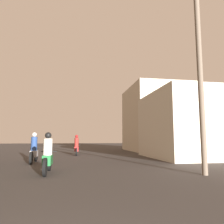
{
  "coord_description": "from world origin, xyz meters",
  "views": [
    {
      "loc": [
        0.51,
        -0.9,
        1.28
      ],
      "look_at": [
        3.55,
        16.84,
        3.48
      ],
      "focal_mm": 35.0,
      "sensor_mm": 36.0,
      "label": 1
    }
  ],
  "objects_px": {
    "motorcycle_silver": "(34,151)",
    "building_right_far": "(157,119)",
    "motorcycle_green": "(48,157)",
    "building_right_near": "(184,125)",
    "motorcycle_red": "(76,147)",
    "utility_pole_near": "(199,55)"
  },
  "relations": [
    {
      "from": "motorcycle_silver",
      "to": "utility_pole_near",
      "type": "bearing_deg",
      "value": -46.92
    },
    {
      "from": "motorcycle_green",
      "to": "building_right_far",
      "type": "xyz_separation_m",
      "value": [
        9.64,
        13.64,
        2.75
      ]
    },
    {
      "from": "motorcycle_green",
      "to": "utility_pole_near",
      "type": "xyz_separation_m",
      "value": [
        5.53,
        -1.33,
        3.79
      ]
    },
    {
      "from": "building_right_near",
      "to": "utility_pole_near",
      "type": "relative_size",
      "value": 0.76
    },
    {
      "from": "motorcycle_silver",
      "to": "building_right_far",
      "type": "distance_m",
      "value": 14.88
    },
    {
      "from": "building_right_near",
      "to": "building_right_far",
      "type": "xyz_separation_m",
      "value": [
        1.29,
        8.35,
        1.17
      ]
    },
    {
      "from": "motorcycle_red",
      "to": "building_right_near",
      "type": "bearing_deg",
      "value": -33.13
    },
    {
      "from": "motorcycle_silver",
      "to": "motorcycle_red",
      "type": "xyz_separation_m",
      "value": [
        2.28,
        5.28,
        -0.02
      ]
    },
    {
      "from": "motorcycle_silver",
      "to": "building_right_far",
      "type": "xyz_separation_m",
      "value": [
        10.78,
        9.89,
        2.72
      ]
    },
    {
      "from": "motorcycle_green",
      "to": "building_right_near",
      "type": "bearing_deg",
      "value": 35.58
    },
    {
      "from": "motorcycle_green",
      "to": "motorcycle_red",
      "type": "relative_size",
      "value": 0.98
    },
    {
      "from": "building_right_near",
      "to": "motorcycle_green",
      "type": "bearing_deg",
      "value": -147.64
    },
    {
      "from": "motorcycle_green",
      "to": "utility_pole_near",
      "type": "height_order",
      "value": "utility_pole_near"
    },
    {
      "from": "motorcycle_silver",
      "to": "motorcycle_red",
      "type": "relative_size",
      "value": 1.0
    },
    {
      "from": "motorcycle_silver",
      "to": "motorcycle_green",
      "type": "bearing_deg",
      "value": -82.68
    },
    {
      "from": "motorcycle_silver",
      "to": "building_right_near",
      "type": "bearing_deg",
      "value": -0.37
    },
    {
      "from": "motorcycle_silver",
      "to": "building_right_far",
      "type": "relative_size",
      "value": 0.28
    },
    {
      "from": "motorcycle_green",
      "to": "motorcycle_red",
      "type": "bearing_deg",
      "value": 86.03
    },
    {
      "from": "motorcycle_silver",
      "to": "motorcycle_red",
      "type": "bearing_deg",
      "value": 57.05
    },
    {
      "from": "motorcycle_green",
      "to": "building_right_near",
      "type": "xyz_separation_m",
      "value": [
        8.35,
        5.29,
        1.58
      ]
    },
    {
      "from": "building_right_near",
      "to": "motorcycle_silver",
      "type": "bearing_deg",
      "value": -170.77
    },
    {
      "from": "motorcycle_red",
      "to": "building_right_near",
      "type": "xyz_separation_m",
      "value": [
        7.21,
        -3.73,
        1.56
      ]
    }
  ]
}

